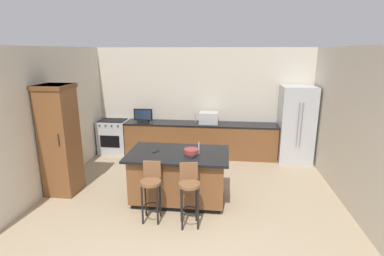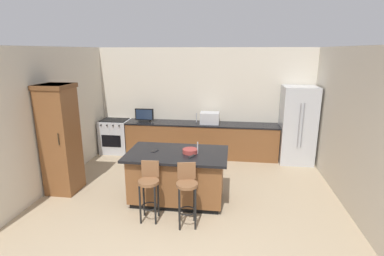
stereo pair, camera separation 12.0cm
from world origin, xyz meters
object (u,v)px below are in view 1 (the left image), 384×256
at_px(bar_stool_right, 189,189).
at_px(fruit_bowl, 191,151).
at_px(cabinet_tower, 60,138).
at_px(cell_phone, 156,151).
at_px(tv_remote, 193,156).
at_px(range_oven, 114,136).
at_px(microwave, 209,118).
at_px(tv_monitor, 143,116).
at_px(bar_stool_left, 151,186).
at_px(refrigerator, 296,124).
at_px(kitchen_island, 179,176).

height_order(bar_stool_right, fruit_bowl, bar_stool_right).
distance_m(cabinet_tower, cell_phone, 1.88).
relative_size(fruit_bowl, tv_remote, 1.61).
height_order(range_oven, microwave, microwave).
bearing_deg(range_oven, bar_stool_right, -52.50).
distance_m(cabinet_tower, tv_remote, 2.61).
relative_size(tv_monitor, bar_stool_right, 0.48).
height_order(range_oven, bar_stool_left, bar_stool_left).
bearing_deg(microwave, bar_stool_left, -102.98).
xyz_separation_m(microwave, fruit_bowl, (-0.16, -2.44, -0.07)).
height_order(tv_monitor, bar_stool_right, tv_monitor).
relative_size(refrigerator, bar_stool_left, 1.93).
height_order(refrigerator, cabinet_tower, cabinet_tower).
bearing_deg(fruit_bowl, cabinet_tower, 178.41).
xyz_separation_m(cell_phone, tv_remote, (0.71, -0.21, 0.01)).
height_order(range_oven, tv_monitor, tv_monitor).
xyz_separation_m(kitchen_island, cabinet_tower, (-2.30, 0.08, 0.63)).
distance_m(range_oven, bar_stool_left, 3.66).
bearing_deg(bar_stool_left, cell_phone, 94.04).
bearing_deg(bar_stool_right, tv_remote, 78.99).
bearing_deg(cabinet_tower, bar_stool_right, -18.41).
height_order(kitchen_island, bar_stool_right, bar_stool_right).
relative_size(range_oven, tv_monitor, 1.87).
distance_m(kitchen_island, microwave, 2.55).
xyz_separation_m(kitchen_island, fruit_bowl, (0.24, 0.01, 0.49)).
bearing_deg(refrigerator, range_oven, 179.09).
xyz_separation_m(cabinet_tower, bar_stool_right, (2.59, -0.86, -0.49)).
xyz_separation_m(kitchen_island, bar_stool_left, (-0.33, -0.70, 0.11)).
bearing_deg(bar_stool_left, refrigerator, 44.01).
distance_m(cabinet_tower, fruit_bowl, 2.54).
height_order(cabinet_tower, fruit_bowl, cabinet_tower).
distance_m(tv_monitor, fruit_bowl, 2.85).
bearing_deg(cabinet_tower, tv_monitor, 67.19).
bearing_deg(cell_phone, range_oven, 146.36).
height_order(kitchen_island, tv_remote, tv_remote).
bearing_deg(kitchen_island, bar_stool_left, -115.36).
xyz_separation_m(refrigerator, cabinet_tower, (-4.85, -2.29, 0.16)).
relative_size(cabinet_tower, fruit_bowl, 7.77).
distance_m(refrigerator, fruit_bowl, 3.31).
bearing_deg(fruit_bowl, bar_stool_left, -128.42).
distance_m(bar_stool_left, tv_remote, 0.88).
distance_m(cabinet_tower, tv_monitor, 2.51).
relative_size(cabinet_tower, bar_stool_right, 2.09).
height_order(refrigerator, bar_stool_left, refrigerator).
distance_m(microwave, bar_stool_right, 3.26).
bearing_deg(range_oven, fruit_bowl, -45.24).
height_order(tv_monitor, tv_remote, tv_monitor).
height_order(microwave, tv_monitor, tv_monitor).
xyz_separation_m(range_oven, bar_stool_left, (1.85, -3.15, 0.14)).
height_order(microwave, cell_phone, microwave).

